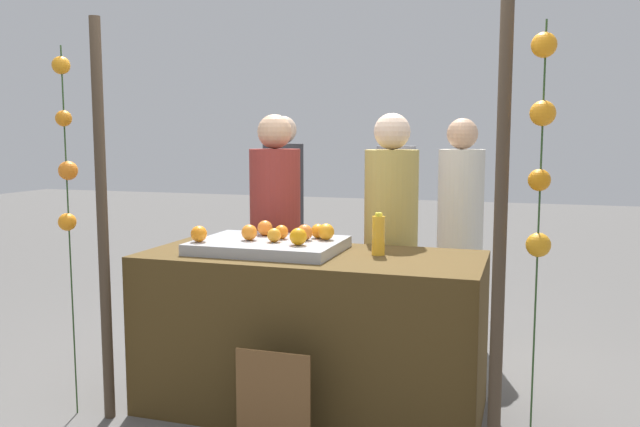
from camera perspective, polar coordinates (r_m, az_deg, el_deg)
ground_plane at (r=3.75m, az=-0.73°, el=-16.61°), size 24.00×24.00×0.00m
stall_counter at (r=3.60m, az=-0.74°, el=-10.30°), size 1.82×0.80×0.86m
orange_tray at (r=3.59m, az=-4.48°, el=-2.80°), size 0.78×0.58×0.06m
orange_0 at (r=3.74m, az=-4.83°, el=-1.27°), size 0.09×0.09×0.09m
orange_1 at (r=3.56m, az=-10.54°, el=-1.76°), size 0.09×0.09×0.09m
orange_2 at (r=3.58m, az=-6.20°, el=-1.65°), size 0.09×0.09×0.09m
orange_3 at (r=3.40m, az=-1.91°, el=-2.03°), size 0.09×0.09×0.09m
orange_4 at (r=3.51m, az=-4.03°, el=-1.90°), size 0.07×0.07×0.07m
orange_5 at (r=3.56m, az=-1.35°, el=-1.67°), size 0.09×0.09×0.09m
orange_6 at (r=3.57m, az=0.53°, el=-1.61°), size 0.09×0.09×0.09m
orange_7 at (r=3.61m, az=-3.40°, el=-1.63°), size 0.08×0.08×0.08m
orange_8 at (r=3.63m, az=-0.17°, el=-1.54°), size 0.08×0.08×0.08m
juice_bottle at (r=3.46m, az=5.12°, el=-1.89°), size 0.07×0.07×0.22m
chalkboard_sign at (r=3.14m, az=-4.07°, el=-16.46°), size 0.36×0.03×0.52m
vendor_left at (r=4.25m, az=-3.91°, el=-3.15°), size 0.33×0.33×1.63m
vendor_right at (r=4.03m, az=6.18°, el=-3.73°), size 0.33×0.33×1.63m
crowd_person_0 at (r=5.36m, az=-3.20°, el=-0.95°), size 0.33×0.33×1.65m
crowd_person_1 at (r=5.52m, az=6.60°, el=-0.87°), size 0.33×0.33×1.63m
crowd_person_2 at (r=4.77m, az=12.11°, el=-2.27°), size 0.32×0.32×1.61m
canopy_post_left at (r=3.54m, az=-18.47°, el=-0.84°), size 0.06×0.06×2.08m
canopy_post_right at (r=2.86m, az=15.44°, el=-2.46°), size 0.06×0.06×2.08m
garland_strand_left at (r=3.62m, az=-21.35°, el=5.00°), size 0.11×0.11×1.95m
garland_strand_right at (r=2.78m, az=18.76°, el=5.48°), size 0.11×0.12×1.95m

